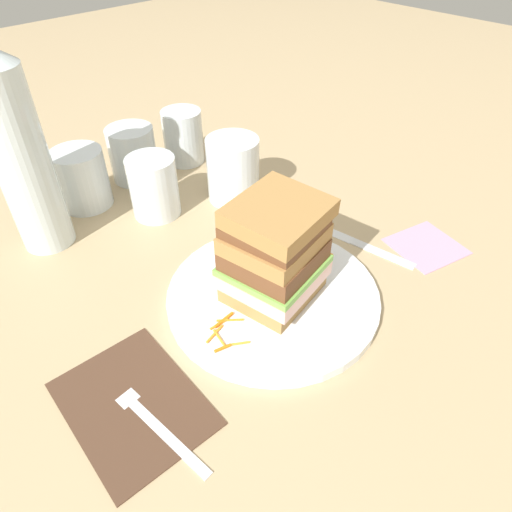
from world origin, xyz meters
name	(u,v)px	position (x,y,z in m)	size (l,w,h in m)	color
ground_plane	(270,284)	(0.00, 0.00, 0.00)	(3.00, 3.00, 0.00)	tan
main_plate	(273,296)	(-0.02, -0.02, 0.01)	(0.26, 0.26, 0.01)	white
sandwich	(275,253)	(-0.02, -0.02, 0.08)	(0.12, 0.12, 0.13)	#A87A42
carrot_shred_0	(240,343)	(-0.10, -0.05, 0.01)	(0.00, 0.00, 0.02)	orange
carrot_shred_1	(215,334)	(-0.11, -0.02, 0.01)	(0.00, 0.00, 0.03)	orange
carrot_shred_2	(224,320)	(-0.09, -0.01, 0.01)	(0.00, 0.00, 0.03)	orange
carrot_shred_3	(230,320)	(-0.09, -0.02, 0.01)	(0.00, 0.00, 0.03)	orange
carrot_shred_4	(223,348)	(-0.12, -0.04, 0.01)	(0.00, 0.00, 0.02)	orange
carrot_shred_5	(219,338)	(-0.11, -0.03, 0.01)	(0.00, 0.00, 0.03)	orange
carrot_shred_6	(219,324)	(-0.10, -0.02, 0.01)	(0.00, 0.00, 0.02)	orange
carrot_shred_7	(292,256)	(0.05, 0.01, 0.01)	(0.00, 0.00, 0.02)	orange
carrot_shred_8	(322,251)	(0.09, -0.02, 0.01)	(0.00, 0.00, 0.03)	orange
carrot_shred_9	(297,250)	(0.06, 0.01, 0.01)	(0.00, 0.00, 0.02)	orange
carrot_shred_10	(320,253)	(0.08, -0.02, 0.01)	(0.00, 0.00, 0.03)	orange
carrot_shred_11	(322,259)	(0.07, -0.02, 0.01)	(0.00, 0.00, 0.02)	orange
carrot_shred_12	(316,252)	(0.08, -0.01, 0.01)	(0.00, 0.00, 0.03)	orange
carrot_shred_13	(311,267)	(0.05, -0.02, 0.01)	(0.00, 0.00, 0.02)	orange
carrot_shred_14	(314,265)	(0.06, -0.03, 0.01)	(0.00, 0.00, 0.03)	orange
carrot_shred_15	(300,251)	(0.06, 0.01, 0.01)	(0.00, 0.00, 0.02)	orange
napkin_dark	(133,403)	(-0.22, -0.03, 0.00)	(0.12, 0.16, 0.00)	#4C3323
fork	(146,415)	(-0.22, -0.05, 0.00)	(0.03, 0.17, 0.00)	silver
knife	(353,241)	(0.15, -0.02, 0.00)	(0.04, 0.20, 0.00)	silver
juice_glass	(233,173)	(0.11, 0.19, 0.04)	(0.08, 0.08, 0.10)	white
water_bottle	(19,153)	(-0.16, 0.29, 0.14)	(0.07, 0.07, 0.31)	silver
empty_tumbler_0	(133,154)	(0.03, 0.35, 0.05)	(0.08, 0.08, 0.09)	silver
empty_tumbler_1	(183,137)	(0.13, 0.34, 0.05)	(0.07, 0.07, 0.09)	silver
empty_tumbler_2	(82,179)	(-0.07, 0.33, 0.05)	(0.08, 0.08, 0.09)	silver
empty_tumbler_3	(154,187)	(-0.01, 0.24, 0.05)	(0.07, 0.07, 0.09)	silver
napkin_pink	(426,246)	(0.21, -0.10, 0.00)	(0.09, 0.09, 0.00)	pink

